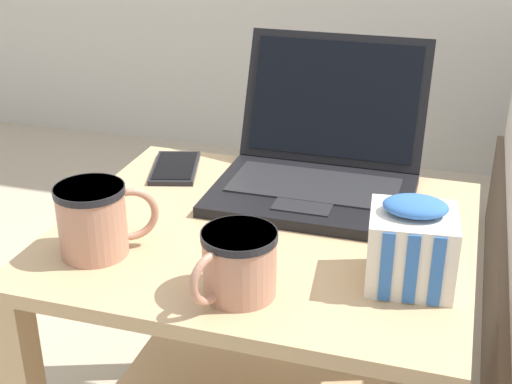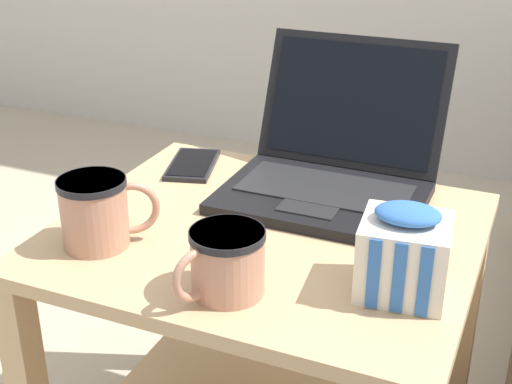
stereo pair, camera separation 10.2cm
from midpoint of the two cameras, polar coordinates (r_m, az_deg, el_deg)
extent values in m
cube|color=tan|center=(1.09, 3.52, -3.57)|extent=(0.63, 0.55, 0.02)
cube|color=tan|center=(1.52, -3.77, -6.22)|extent=(0.04, 0.04, 0.50)
cube|color=tan|center=(1.39, 18.21, -10.74)|extent=(0.04, 0.04, 0.50)
cube|color=black|center=(1.18, 7.73, -0.52)|extent=(0.33, 0.24, 0.02)
cube|color=#232326|center=(1.19, 8.00, 0.27)|extent=(0.28, 0.13, 0.00)
cube|color=#232326|center=(1.12, 6.82, -1.36)|extent=(0.09, 0.05, 0.00)
cube|color=black|center=(1.28, 10.09, 7.07)|extent=(0.33, 0.10, 0.22)
cube|color=black|center=(1.28, 10.04, 7.09)|extent=(0.30, 0.08, 0.19)
cube|color=green|center=(1.31, 6.89, 8.19)|extent=(0.04, 0.01, 0.03)
cube|color=yellow|center=(1.29, 10.05, 6.77)|extent=(0.02, 0.02, 0.04)
cube|color=blue|center=(1.29, 10.95, 8.56)|extent=(0.04, 0.02, 0.04)
cylinder|color=tan|center=(1.04, -10.10, -1.69)|extent=(0.10, 0.10, 0.10)
cylinder|color=black|center=(1.02, -10.30, 0.68)|extent=(0.10, 0.10, 0.01)
cylinder|color=black|center=(1.02, -10.26, 0.22)|extent=(0.09, 0.09, 0.01)
torus|color=tan|center=(1.04, -7.16, -1.38)|extent=(0.07, 0.05, 0.08)
cylinder|color=tan|center=(0.91, 0.92, -5.70)|extent=(0.10, 0.10, 0.09)
cylinder|color=black|center=(0.89, 0.94, -3.52)|extent=(0.10, 0.10, 0.01)
cylinder|color=black|center=(0.90, 0.93, -4.03)|extent=(0.09, 0.09, 0.01)
torus|color=tan|center=(0.88, -1.60, -6.74)|extent=(0.04, 0.07, 0.07)
cube|color=silver|center=(0.94, 14.81, -5.14)|extent=(0.12, 0.12, 0.10)
cube|color=#3366B2|center=(0.90, 12.63, -6.55)|extent=(0.02, 0.00, 0.10)
cube|color=#3366B2|center=(0.90, 14.59, -6.80)|extent=(0.02, 0.00, 0.10)
cube|color=#3366B2|center=(0.90, 16.55, -7.04)|extent=(0.02, 0.00, 0.10)
ellipsoid|color=#3366B2|center=(0.91, 15.22, -1.77)|extent=(0.09, 0.07, 0.02)
cube|color=black|center=(1.31, -2.89, 2.14)|extent=(0.12, 0.16, 0.01)
cube|color=black|center=(1.31, -2.90, 2.34)|extent=(0.10, 0.14, 0.00)
camera|label=1|loc=(0.05, -87.14, 1.32)|focal=50.00mm
camera|label=2|loc=(0.05, 92.86, -1.32)|focal=50.00mm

